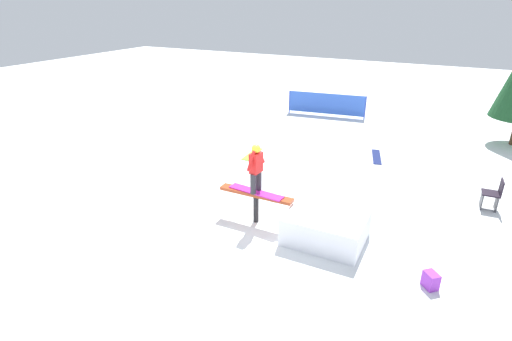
{
  "coord_description": "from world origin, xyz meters",
  "views": [
    {
      "loc": [
        -4.03,
        7.95,
        5.3
      ],
      "look_at": [
        0.0,
        0.0,
        1.43
      ],
      "focal_mm": 28.0,
      "sensor_mm": 36.0,
      "label": 1
    }
  ],
  "objects_px": {
    "loose_snowboard_lime": "(252,154)",
    "loose_snowboard_navy": "(377,157)",
    "rail_feature": "(256,198)",
    "main_rider_on_rail": "(256,170)",
    "backpack_on_snow": "(431,280)",
    "folding_chair": "(493,195)"
  },
  "relations": [
    {
      "from": "loose_snowboard_lime",
      "to": "loose_snowboard_navy",
      "type": "height_order",
      "value": "same"
    },
    {
      "from": "rail_feature",
      "to": "main_rider_on_rail",
      "type": "bearing_deg",
      "value": 0.0
    },
    {
      "from": "rail_feature",
      "to": "loose_snowboard_navy",
      "type": "bearing_deg",
      "value": -107.21
    },
    {
      "from": "rail_feature",
      "to": "main_rider_on_rail",
      "type": "xyz_separation_m",
      "value": [
        0.0,
        0.0,
        0.76
      ]
    },
    {
      "from": "loose_snowboard_lime",
      "to": "backpack_on_snow",
      "type": "height_order",
      "value": "backpack_on_snow"
    },
    {
      "from": "main_rider_on_rail",
      "to": "folding_chair",
      "type": "height_order",
      "value": "main_rider_on_rail"
    },
    {
      "from": "rail_feature",
      "to": "folding_chair",
      "type": "xyz_separation_m",
      "value": [
        -5.39,
        -3.48,
        -0.27
      ]
    },
    {
      "from": "loose_snowboard_navy",
      "to": "rail_feature",
      "type": "bearing_deg",
      "value": -31.16
    },
    {
      "from": "loose_snowboard_navy",
      "to": "folding_chair",
      "type": "height_order",
      "value": "folding_chair"
    },
    {
      "from": "loose_snowboard_navy",
      "to": "backpack_on_snow",
      "type": "xyz_separation_m",
      "value": [
        -2.38,
        6.72,
        0.16
      ]
    },
    {
      "from": "loose_snowboard_navy",
      "to": "folding_chair",
      "type": "relative_size",
      "value": 1.68
    },
    {
      "from": "loose_snowboard_navy",
      "to": "folding_chair",
      "type": "distance_m",
      "value": 4.36
    },
    {
      "from": "main_rider_on_rail",
      "to": "rail_feature",
      "type": "bearing_deg",
      "value": 0.0
    },
    {
      "from": "folding_chair",
      "to": "loose_snowboard_navy",
      "type": "bearing_deg",
      "value": -128.83
    },
    {
      "from": "loose_snowboard_lime",
      "to": "folding_chair",
      "type": "bearing_deg",
      "value": -98.14
    },
    {
      "from": "rail_feature",
      "to": "folding_chair",
      "type": "height_order",
      "value": "folding_chair"
    },
    {
      "from": "folding_chair",
      "to": "backpack_on_snow",
      "type": "relative_size",
      "value": 2.59
    },
    {
      "from": "main_rider_on_rail",
      "to": "backpack_on_snow",
      "type": "distance_m",
      "value": 4.48
    },
    {
      "from": "backpack_on_snow",
      "to": "folding_chair",
      "type": "bearing_deg",
      "value": -57.85
    },
    {
      "from": "loose_snowboard_lime",
      "to": "loose_snowboard_navy",
      "type": "distance_m",
      "value": 4.51
    },
    {
      "from": "main_rider_on_rail",
      "to": "loose_snowboard_navy",
      "type": "xyz_separation_m",
      "value": [
        -1.85,
        -6.0,
        -1.43
      ]
    },
    {
      "from": "main_rider_on_rail",
      "to": "loose_snowboard_navy",
      "type": "relative_size",
      "value": 1.01
    }
  ]
}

